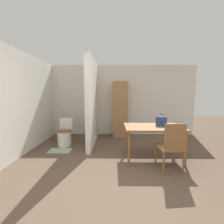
{
  "coord_description": "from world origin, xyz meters",
  "views": [
    {
      "loc": [
        -0.12,
        -2.04,
        1.46
      ],
      "look_at": [
        -0.16,
        1.55,
        1.04
      ],
      "focal_mm": 24.0,
      "sensor_mm": 36.0,
      "label": 1
    }
  ],
  "objects_px": {
    "wooden_chair": "(171,145)",
    "toilet": "(65,134)",
    "handbag": "(161,121)",
    "dining_table": "(153,129)",
    "space_heater": "(182,134)",
    "wooden_cabinet": "(120,109)"
  },
  "relations": [
    {
      "from": "wooden_chair",
      "to": "toilet",
      "type": "xyz_separation_m",
      "value": [
        -2.5,
        1.46,
        -0.19
      ]
    },
    {
      "from": "wooden_chair",
      "to": "handbag",
      "type": "distance_m",
      "value": 0.72
    },
    {
      "from": "toilet",
      "to": "handbag",
      "type": "bearing_deg",
      "value": -18.55
    },
    {
      "from": "dining_table",
      "to": "space_heater",
      "type": "relative_size",
      "value": 3.04
    },
    {
      "from": "wooden_chair",
      "to": "toilet",
      "type": "bearing_deg",
      "value": 144.26
    },
    {
      "from": "dining_table",
      "to": "handbag",
      "type": "relative_size",
      "value": 4.74
    },
    {
      "from": "dining_table",
      "to": "wooden_cabinet",
      "type": "bearing_deg",
      "value": 109.63
    },
    {
      "from": "wooden_chair",
      "to": "handbag",
      "type": "relative_size",
      "value": 3.5
    },
    {
      "from": "wooden_chair",
      "to": "wooden_cabinet",
      "type": "xyz_separation_m",
      "value": [
        -0.87,
        2.43,
        0.44
      ]
    },
    {
      "from": "handbag",
      "to": "space_heater",
      "type": "height_order",
      "value": "handbag"
    },
    {
      "from": "space_heater",
      "to": "wooden_chair",
      "type": "bearing_deg",
      "value": -119.32
    },
    {
      "from": "toilet",
      "to": "handbag",
      "type": "height_order",
      "value": "handbag"
    },
    {
      "from": "wooden_cabinet",
      "to": "dining_table",
      "type": "bearing_deg",
      "value": -70.37
    },
    {
      "from": "handbag",
      "to": "wooden_chair",
      "type": "bearing_deg",
      "value": -89.17
    },
    {
      "from": "space_heater",
      "to": "wooden_cabinet",
      "type": "bearing_deg",
      "value": 166.18
    },
    {
      "from": "toilet",
      "to": "space_heater",
      "type": "relative_size",
      "value": 1.81
    },
    {
      "from": "dining_table",
      "to": "handbag",
      "type": "distance_m",
      "value": 0.27
    },
    {
      "from": "dining_table",
      "to": "wooden_chair",
      "type": "distance_m",
      "value": 0.62
    },
    {
      "from": "wooden_cabinet",
      "to": "space_heater",
      "type": "height_order",
      "value": "wooden_cabinet"
    },
    {
      "from": "space_heater",
      "to": "dining_table",
      "type": "bearing_deg",
      "value": -132.88
    },
    {
      "from": "dining_table",
      "to": "wooden_cabinet",
      "type": "xyz_separation_m",
      "value": [
        -0.67,
        1.88,
        0.27
      ]
    },
    {
      "from": "toilet",
      "to": "handbag",
      "type": "distance_m",
      "value": 2.68
    }
  ]
}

